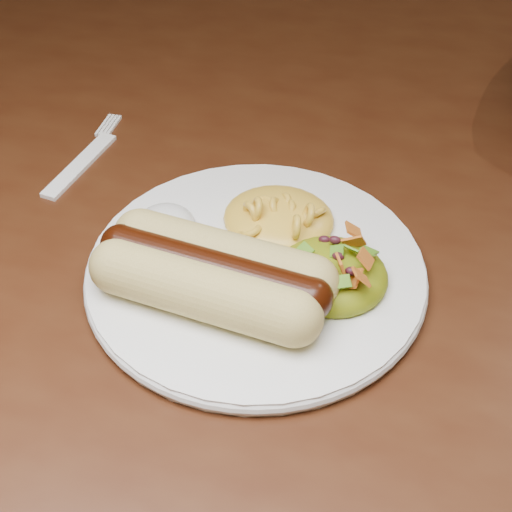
# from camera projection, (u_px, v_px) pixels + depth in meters

# --- Properties ---
(table) EXTENTS (1.60, 0.90, 0.75)m
(table) POSITION_uv_depth(u_px,v_px,m) (233.00, 238.00, 0.77)
(table) COLOR #3E1F0E
(table) RESTS_ON floor
(plate) EXTENTS (0.33, 0.33, 0.01)m
(plate) POSITION_uv_depth(u_px,v_px,m) (256.00, 272.00, 0.59)
(plate) COLOR white
(plate) RESTS_ON table
(hotdog) EXTENTS (0.15, 0.09, 0.04)m
(hotdog) POSITION_uv_depth(u_px,v_px,m) (213.00, 274.00, 0.55)
(hotdog) COLOR #EDD881
(hotdog) RESTS_ON plate
(mac_and_cheese) EXTENTS (0.11, 0.11, 0.03)m
(mac_and_cheese) POSITION_uv_depth(u_px,v_px,m) (279.00, 206.00, 0.61)
(mac_and_cheese) COLOR gold
(mac_and_cheese) RESTS_ON plate
(sour_cream) EXTENTS (0.05, 0.05, 0.03)m
(sour_cream) POSITION_uv_depth(u_px,v_px,m) (165.00, 220.00, 0.60)
(sour_cream) COLOR white
(sour_cream) RESTS_ON plate
(taco_salad) EXTENTS (0.08, 0.08, 0.04)m
(taco_salad) POSITION_uv_depth(u_px,v_px,m) (332.00, 268.00, 0.56)
(taco_salad) COLOR #B27009
(taco_salad) RESTS_ON plate
(fork) EXTENTS (0.04, 0.13, 0.00)m
(fork) POSITION_uv_depth(u_px,v_px,m) (80.00, 165.00, 0.70)
(fork) COLOR white
(fork) RESTS_ON table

